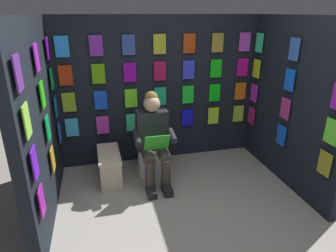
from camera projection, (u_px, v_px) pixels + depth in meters
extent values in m
plane|color=#9E998E|center=(203.00, 246.00, 2.84)|extent=(30.00, 30.00, 0.00)
cube|color=black|center=(159.00, 91.00, 4.25)|extent=(2.96, 0.10, 2.08)
cube|color=#3BB6EE|center=(72.00, 127.00, 4.05)|extent=(0.17, 0.01, 0.26)
cube|color=#B82FAC|center=(103.00, 125.00, 4.14)|extent=(0.17, 0.01, 0.26)
cube|color=#35CA84|center=(132.00, 122.00, 4.23)|extent=(0.17, 0.01, 0.26)
cube|color=#D35825|center=(160.00, 120.00, 4.32)|extent=(0.17, 0.01, 0.26)
cube|color=#0F10E6|center=(187.00, 118.00, 4.41)|extent=(0.17, 0.01, 0.26)
cube|color=#A7ED2A|center=(213.00, 116.00, 4.50)|extent=(0.17, 0.01, 0.26)
cube|color=#98C637|center=(238.00, 114.00, 4.60)|extent=(0.17, 0.01, 0.26)
cube|color=#86A21E|center=(69.00, 102.00, 3.92)|extent=(0.17, 0.01, 0.26)
cube|color=blue|center=(101.00, 100.00, 4.01)|extent=(0.17, 0.01, 0.26)
cube|color=#67E91E|center=(131.00, 98.00, 4.10)|extent=(0.17, 0.01, 0.26)
cube|color=#16B167|center=(160.00, 96.00, 4.19)|extent=(0.17, 0.01, 0.26)
cube|color=#17D028|center=(188.00, 95.00, 4.28)|extent=(0.17, 0.01, 0.26)
cube|color=#0DD015|center=(215.00, 93.00, 4.37)|extent=(0.17, 0.01, 0.26)
cube|color=#D16211|center=(240.00, 91.00, 4.47)|extent=(0.17, 0.01, 0.26)
cube|color=#B42D0D|center=(65.00, 75.00, 3.78)|extent=(0.17, 0.01, 0.26)
cube|color=#59970B|center=(98.00, 74.00, 3.88)|extent=(0.17, 0.01, 0.26)
cube|color=#8108A4|center=(130.00, 72.00, 3.97)|extent=(0.17, 0.01, 0.26)
cube|color=#9B113E|center=(160.00, 71.00, 4.06)|extent=(0.17, 0.01, 0.26)
cube|color=#2B37E9|center=(189.00, 70.00, 4.15)|extent=(0.17, 0.01, 0.26)
cube|color=#13C813|center=(216.00, 69.00, 4.24)|extent=(0.17, 0.01, 0.26)
cube|color=#B80F89|center=(242.00, 67.00, 4.33)|extent=(0.17, 0.01, 0.26)
cube|color=#2697ED|center=(62.00, 47.00, 3.65)|extent=(0.17, 0.01, 0.26)
cube|color=purple|center=(96.00, 46.00, 3.75)|extent=(0.17, 0.01, 0.26)
cube|color=#2A408E|center=(129.00, 45.00, 3.84)|extent=(0.17, 0.01, 0.26)
cube|color=#A5AE23|center=(160.00, 44.00, 3.93)|extent=(0.17, 0.01, 0.26)
cube|color=#AE380D|center=(189.00, 43.00, 4.02)|extent=(0.17, 0.01, 0.26)
cube|color=olive|center=(218.00, 43.00, 4.11)|extent=(0.17, 0.01, 0.26)
cube|color=#B63CC6|center=(245.00, 42.00, 4.20)|extent=(0.17, 0.01, 0.26)
cube|color=black|center=(292.00, 104.00, 3.66)|extent=(0.10, 1.92, 2.08)
cube|color=#AA185B|center=(251.00, 116.00, 4.50)|extent=(0.01, 0.17, 0.26)
cube|color=blue|center=(281.00, 135.00, 3.79)|extent=(0.01, 0.17, 0.26)
cube|color=olive|center=(325.00, 164.00, 3.09)|extent=(0.01, 0.17, 0.26)
cube|color=purple|center=(254.00, 93.00, 4.37)|extent=(0.01, 0.17, 0.26)
cube|color=#BC3187|center=(285.00, 109.00, 3.66)|extent=(0.01, 0.17, 0.26)
cube|color=#5FE333|center=(331.00, 132.00, 2.96)|extent=(0.01, 0.17, 0.26)
cube|color=#BAF11D|center=(257.00, 69.00, 4.23)|extent=(0.01, 0.17, 0.26)
cube|color=blue|center=(290.00, 80.00, 3.53)|extent=(0.01, 0.17, 0.26)
cube|color=#33EF8D|center=(259.00, 43.00, 4.10)|extent=(0.01, 0.17, 0.26)
cube|color=#335FB8|center=(294.00, 49.00, 3.40)|extent=(0.01, 0.17, 0.26)
cube|color=black|center=(38.00, 124.00, 3.01)|extent=(0.10, 1.92, 2.08)
cube|color=purple|center=(42.00, 201.00, 2.47)|extent=(0.01, 0.17, 0.26)
cube|color=gold|center=(53.00, 159.00, 3.18)|extent=(0.01, 0.17, 0.26)
cube|color=blue|center=(60.00, 132.00, 3.88)|extent=(0.01, 0.17, 0.26)
cube|color=#641BD3|center=(35.00, 163.00, 2.34)|extent=(0.01, 0.17, 0.26)
cube|color=#0EA74A|center=(48.00, 128.00, 3.05)|extent=(0.01, 0.17, 0.26)
cube|color=blue|center=(56.00, 106.00, 3.75)|extent=(0.01, 0.17, 0.26)
cube|color=#95E547|center=(27.00, 121.00, 2.21)|extent=(0.01, 0.17, 0.26)
cube|color=#29CF14|center=(42.00, 94.00, 2.91)|extent=(0.01, 0.17, 0.26)
cube|color=#0DBD5C|center=(52.00, 78.00, 3.62)|extent=(0.01, 0.17, 0.26)
cube|color=#642D93|center=(18.00, 73.00, 2.08)|extent=(0.01, 0.17, 0.26)
cube|color=#AC24CD|center=(37.00, 57.00, 2.78)|extent=(0.01, 0.17, 0.26)
cube|color=#6C0DAC|center=(48.00, 48.00, 3.49)|extent=(0.01, 0.17, 0.26)
cylinder|color=white|center=(152.00, 161.00, 4.02)|extent=(0.38, 0.38, 0.40)
cylinder|color=white|center=(152.00, 147.00, 3.94)|extent=(0.41, 0.41, 0.02)
cube|color=white|center=(148.00, 129.00, 4.11)|extent=(0.38, 0.18, 0.36)
cylinder|color=white|center=(149.00, 131.00, 4.03)|extent=(0.39, 0.07, 0.39)
cube|color=black|center=(152.00, 129.00, 3.81)|extent=(0.40, 0.23, 0.52)
sphere|color=tan|center=(152.00, 104.00, 3.66)|extent=(0.21, 0.21, 0.21)
sphere|color=olive|center=(151.00, 98.00, 3.66)|extent=(0.17, 0.17, 0.17)
cylinder|color=#38332D|center=(163.00, 152.00, 3.74)|extent=(0.16, 0.40, 0.15)
cylinder|color=#38332D|center=(147.00, 154.00, 3.70)|extent=(0.16, 0.40, 0.15)
cylinder|color=#38332D|center=(166.00, 175.00, 3.66)|extent=(0.12, 0.12, 0.42)
cylinder|color=#38332D|center=(150.00, 177.00, 3.62)|extent=(0.12, 0.12, 0.42)
cube|color=black|center=(167.00, 189.00, 3.67)|extent=(0.11, 0.26, 0.09)
cube|color=black|center=(151.00, 191.00, 3.62)|extent=(0.11, 0.26, 0.09)
cylinder|color=black|center=(172.00, 135.00, 3.71)|extent=(0.09, 0.31, 0.13)
cylinder|color=black|center=(137.00, 138.00, 3.61)|extent=(0.09, 0.31, 0.13)
cube|color=green|center=(157.00, 143.00, 3.52)|extent=(0.30, 0.13, 0.23)
cube|color=beige|center=(110.00, 167.00, 3.91)|extent=(0.28, 0.62, 0.36)
cube|color=beige|center=(109.00, 154.00, 3.84)|extent=(0.30, 0.65, 0.03)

